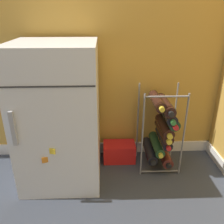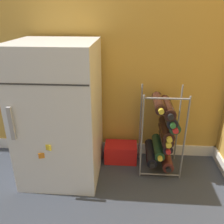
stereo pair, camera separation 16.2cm
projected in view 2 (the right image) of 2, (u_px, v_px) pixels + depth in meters
ground_plane at (84, 205)px, 1.48m from camera, size 14.00×14.00×0.00m
mini_fridge at (60, 113)px, 1.60m from camera, size 0.52×0.53×0.95m
wine_rack at (164, 131)px, 1.70m from camera, size 0.30×0.32×0.63m
soda_box at (121, 152)px, 1.89m from camera, size 0.25×0.15×0.15m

